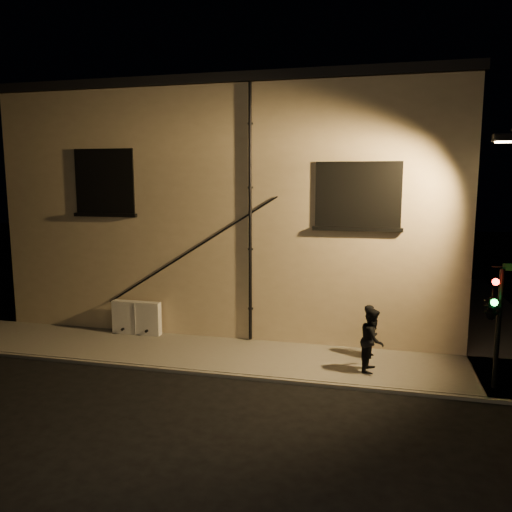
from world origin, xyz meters
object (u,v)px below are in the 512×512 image
(pedestrian_b, at_px, (373,340))
(traffic_signal, at_px, (492,306))
(pedestrian_a, at_px, (370,331))
(utility_cabinet, at_px, (137,318))

(pedestrian_b, xyz_separation_m, traffic_signal, (2.89, -0.59, 1.30))
(pedestrian_a, bearing_deg, traffic_signal, -111.48)
(pedestrian_b, distance_m, traffic_signal, 3.22)
(traffic_signal, bearing_deg, pedestrian_b, 168.38)
(utility_cabinet, relative_size, pedestrian_a, 1.09)
(pedestrian_a, xyz_separation_m, pedestrian_b, (0.08, -1.13, 0.09))
(pedestrian_b, bearing_deg, utility_cabinet, 87.72)
(pedestrian_a, height_order, traffic_signal, traffic_signal)
(pedestrian_a, bearing_deg, utility_cabinet, 95.38)
(traffic_signal, bearing_deg, pedestrian_a, 149.79)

